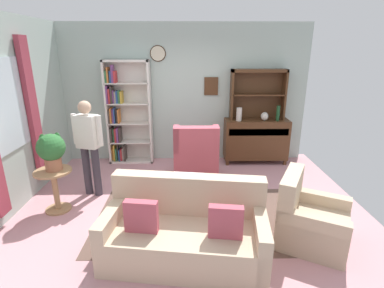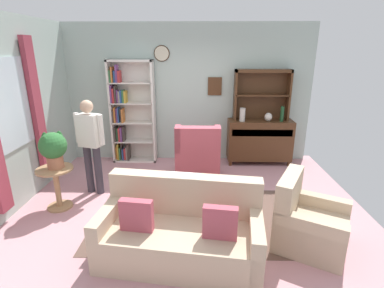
% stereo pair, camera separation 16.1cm
% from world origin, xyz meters
% --- Properties ---
extents(ground_plane, '(5.40, 4.60, 0.02)m').
position_xyz_m(ground_plane, '(0.00, 0.00, -0.01)').
color(ground_plane, '#C68C93').
extents(wall_back, '(5.00, 0.09, 2.80)m').
position_xyz_m(wall_back, '(-0.00, 2.13, 1.41)').
color(wall_back, '#ADC1B7').
rests_on(wall_back, ground_plane).
extents(wall_left, '(0.16, 4.20, 2.80)m').
position_xyz_m(wall_left, '(-2.52, 0.02, 1.40)').
color(wall_left, '#ADC1B7').
rests_on(wall_left, ground_plane).
extents(area_rug, '(2.91, 1.74, 0.01)m').
position_xyz_m(area_rug, '(0.20, -0.30, 0.00)').
color(area_rug, brown).
rests_on(area_rug, ground_plane).
extents(bookshelf, '(0.90, 0.30, 2.10)m').
position_xyz_m(bookshelf, '(-1.24, 1.94, 1.02)').
color(bookshelf, silver).
rests_on(bookshelf, ground_plane).
extents(sideboard, '(1.30, 0.45, 0.92)m').
position_xyz_m(sideboard, '(1.46, 1.86, 0.51)').
color(sideboard, '#4C2D19').
rests_on(sideboard, ground_plane).
extents(sideboard_hutch, '(1.10, 0.26, 1.00)m').
position_xyz_m(sideboard_hutch, '(1.46, 1.97, 1.56)').
color(sideboard_hutch, '#4C2D19').
rests_on(sideboard_hutch, sideboard).
extents(vase_tall, '(0.11, 0.11, 0.27)m').
position_xyz_m(vase_tall, '(1.07, 1.78, 1.05)').
color(vase_tall, beige).
rests_on(vase_tall, sideboard).
extents(vase_round, '(0.15, 0.15, 0.17)m').
position_xyz_m(vase_round, '(1.59, 1.79, 1.01)').
color(vase_round, beige).
rests_on(vase_round, sideboard).
extents(bottle_wine, '(0.07, 0.07, 0.31)m').
position_xyz_m(bottle_wine, '(1.85, 1.77, 1.07)').
color(bottle_wine, '#194223').
rests_on(bottle_wine, sideboard).
extents(couch_floral, '(1.90, 1.08, 0.90)m').
position_xyz_m(couch_floral, '(0.00, -1.10, 0.31)').
color(couch_floral, '#C6AD8E').
rests_on(couch_floral, ground_plane).
extents(armchair_floral, '(1.04, 1.03, 0.88)m').
position_xyz_m(armchair_floral, '(1.52, -0.86, 0.29)').
color(armchair_floral, '#C6AD8E').
rests_on(armchair_floral, ground_plane).
extents(wingback_chair, '(0.78, 0.80, 1.05)m').
position_xyz_m(wingback_chair, '(0.18, 1.01, 0.38)').
color(wingback_chair, '#B74C5B').
rests_on(wingback_chair, ground_plane).
extents(plant_stand, '(0.52, 0.52, 0.64)m').
position_xyz_m(plant_stand, '(-1.91, -0.04, 0.40)').
color(plant_stand, '#A87F56').
rests_on(plant_stand, ground_plane).
extents(potted_plant_large, '(0.39, 0.39, 0.54)m').
position_xyz_m(potted_plant_large, '(-1.90, -0.01, 0.95)').
color(potted_plant_large, '#AD6B4C').
rests_on(potted_plant_large, plant_stand).
extents(person_reading, '(0.52, 0.29, 1.56)m').
position_xyz_m(person_reading, '(-1.53, 0.46, 0.91)').
color(person_reading, '#38333D').
rests_on(person_reading, ground_plane).
extents(coffee_table, '(0.80, 0.50, 0.42)m').
position_xyz_m(coffee_table, '(0.22, -0.14, 0.35)').
color(coffee_table, '#4C2D19').
rests_on(coffee_table, ground_plane).
extents(book_stack, '(0.21, 0.15, 0.10)m').
position_xyz_m(book_stack, '(0.14, -0.19, 0.47)').
color(book_stack, '#723F7F').
rests_on(book_stack, coffee_table).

